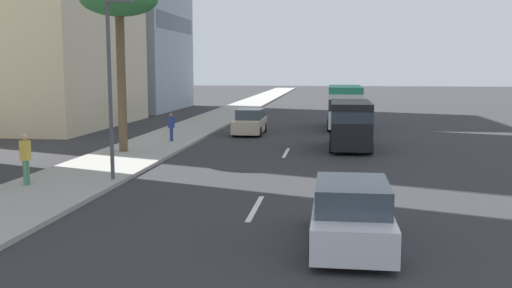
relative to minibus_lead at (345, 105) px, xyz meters
name	(u,v)px	position (x,y,z in m)	size (l,w,h in m)	color
ground_plane	(297,133)	(-3.36, 3.11, -1.63)	(198.00, 198.00, 0.00)	#2D2D30
sidewalk_right	(188,131)	(-3.36, 10.39, -1.55)	(162.00, 3.95, 0.15)	#9E9B93
lane_stripe_mid	(255,208)	(-23.56, 3.11, -1.62)	(3.20, 0.16, 0.01)	silver
lane_stripe_far	(286,153)	(-12.07, 3.11, -1.62)	(3.20, 0.16, 0.01)	silver
minibus_lead	(345,105)	(0.00, 0.00, 0.00)	(6.50, 2.35, 2.96)	silver
van_second	(351,122)	(-10.28, -0.10, -0.21)	(5.19, 2.14, 2.49)	black
car_third	(250,122)	(-4.20, 6.07, -0.87)	(4.36, 1.81, 1.61)	beige
car_fourth	(351,215)	(-26.83, 0.35, -0.88)	(4.48, 1.90, 1.58)	silver
pedestrian_near_lamp	(171,126)	(-9.43, 9.75, -0.63)	(0.30, 0.34, 1.56)	navy
pedestrian_mid_block	(25,156)	(-21.88, 11.40, -0.47)	(0.30, 0.32, 1.81)	#4C8C66
palm_tree	(119,3)	(-13.59, 10.99, 5.66)	(3.70, 3.70, 8.16)	brown
street_lamp	(112,67)	(-20.47, 8.70, 2.61)	(0.24, 0.97, 6.61)	#4C4C51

